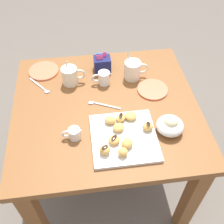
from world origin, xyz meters
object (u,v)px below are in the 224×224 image
object	(u,v)px
saucer_coral_left	(44,71)
beignet_5	(119,127)
cream_pitcher_white	(104,77)
beignet_6	(121,118)
dining_table	(106,123)
pastry_plate_square	(124,138)
coffee_mug_cream_right	(133,70)
beignet_4	(105,150)
sugar_caddy	(102,64)
coffee_mug_cream_left	(70,75)
beignet_2	(114,140)
beignet_1	(110,120)
ice_cream_bowl	(170,125)
beignet_8	(148,127)
beignet_7	(123,152)
beignet_0	(127,143)
saucer_coral_right	(153,89)
beignet_3	(131,116)
chocolate_sauce_pitcher	(74,133)

from	to	relation	value
saucer_coral_left	beignet_5	world-z (taller)	beignet_5
cream_pitcher_white	beignet_6	world-z (taller)	cream_pitcher_white
cream_pitcher_white	dining_table	bearing A→B (deg)	-92.99
pastry_plate_square	coffee_mug_cream_right	xyz separation A→B (m)	(0.11, 0.40, 0.05)
beignet_4	pastry_plate_square	bearing A→B (deg)	38.56
beignet_5	coffee_mug_cream_right	bearing A→B (deg)	70.10
sugar_caddy	coffee_mug_cream_left	bearing A→B (deg)	-154.48
beignet_2	beignet_4	world-z (taller)	beignet_4
sugar_caddy	beignet_1	xyz separation A→B (m)	(-0.01, -0.40, -0.01)
ice_cream_bowl	beignet_8	world-z (taller)	ice_cream_bowl
ice_cream_bowl	coffee_mug_cream_right	bearing A→B (deg)	104.26
beignet_1	saucer_coral_left	bearing A→B (deg)	126.56
pastry_plate_square	coffee_mug_cream_left	world-z (taller)	coffee_mug_cream_left
pastry_plate_square	beignet_7	size ratio (longest dim) A/B	6.85
ice_cream_bowl	beignet_2	world-z (taller)	ice_cream_bowl
coffee_mug_cream_left	ice_cream_bowl	world-z (taller)	coffee_mug_cream_left
sugar_caddy	beignet_0	size ratio (longest dim) A/B	2.06
pastry_plate_square	beignet_7	xyz separation A→B (m)	(-0.02, -0.09, 0.03)
beignet_0	beignet_4	size ratio (longest dim) A/B	1.16
coffee_mug_cream_left	ice_cream_bowl	distance (m)	0.57
cream_pitcher_white	saucer_coral_right	world-z (taller)	cream_pitcher_white
beignet_6	beignet_4	bearing A→B (deg)	-118.64
dining_table	ice_cream_bowl	size ratio (longest dim) A/B	7.41
beignet_2	beignet_8	bearing A→B (deg)	17.57
beignet_3	beignet_5	bearing A→B (deg)	-138.00
beignet_3	beignet_7	world-z (taller)	beignet_7
pastry_plate_square	beignet_7	bearing A→B (deg)	-102.19
dining_table	chocolate_sauce_pitcher	world-z (taller)	chocolate_sauce_pitcher
pastry_plate_square	coffee_mug_cream_left	bearing A→B (deg)	118.55
sugar_caddy	beignet_5	xyz separation A→B (m)	(0.02, -0.44, -0.01)
beignet_3	ice_cream_bowl	bearing A→B (deg)	-26.63
coffee_mug_cream_left	saucer_coral_right	distance (m)	0.43
pastry_plate_square	beignet_1	bearing A→B (deg)	119.77
beignet_1	beignet_2	distance (m)	0.11
ice_cream_bowl	beignet_5	distance (m)	0.23
coffee_mug_cream_left	sugar_caddy	bearing A→B (deg)	25.52
dining_table	beignet_6	size ratio (longest dim) A/B	17.40
coffee_mug_cream_left	sugar_caddy	world-z (taller)	coffee_mug_cream_left
saucer_coral_right	coffee_mug_cream_right	bearing A→B (deg)	126.66
coffee_mug_cream_right	beignet_5	xyz separation A→B (m)	(-0.13, -0.36, -0.02)
coffee_mug_cream_right	saucer_coral_right	xyz separation A→B (m)	(0.08, -0.11, -0.05)
beignet_0	beignet_7	distance (m)	0.05
pastry_plate_square	ice_cream_bowl	bearing A→B (deg)	5.16
coffee_mug_cream_right	beignet_1	distance (m)	0.35
coffee_mug_cream_right	ice_cream_bowl	xyz separation A→B (m)	(0.10, -0.38, -0.01)
cream_pitcher_white	beignet_4	size ratio (longest dim) A/B	2.34
cream_pitcher_white	beignet_3	bearing A→B (deg)	-70.99
dining_table	beignet_2	bearing A→B (deg)	-87.84
pastry_plate_square	chocolate_sauce_pitcher	xyz separation A→B (m)	(-0.21, 0.04, 0.02)
ice_cream_bowl	pastry_plate_square	bearing A→B (deg)	-174.84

